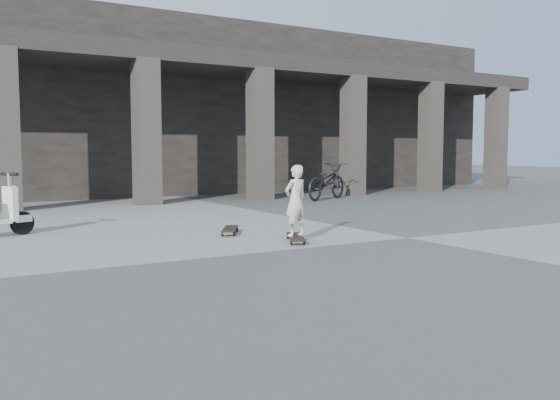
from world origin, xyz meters
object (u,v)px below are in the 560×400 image
longboard (296,237)px  bicycle (326,182)px  child (296,201)px  skateboard_spare (230,229)px

longboard → bicycle: 8.56m
longboard → bicycle: bicycle is taller
longboard → child: size_ratio=0.83×
longboard → child: bearing=-77.8°
longboard → skateboard_spare: size_ratio=1.10×
child → bicycle: bearing=-137.9°
child → bicycle: child is taller
bicycle → skateboard_spare: bearing=106.5°
skateboard_spare → longboard: bearing=-128.2°
longboard → skateboard_spare: bearing=46.6°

